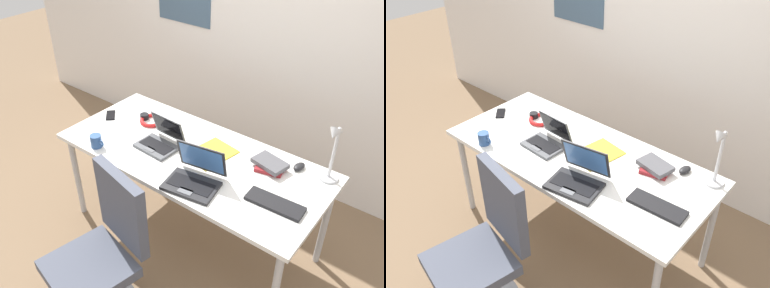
% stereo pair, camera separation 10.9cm
% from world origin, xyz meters
% --- Properties ---
extents(ground_plane, '(12.00, 12.00, 0.00)m').
position_xyz_m(ground_plane, '(0.00, 0.00, 0.00)').
color(ground_plane, '#7A6047').
extents(wall_back, '(6.00, 0.13, 2.60)m').
position_xyz_m(wall_back, '(-0.00, 1.10, 1.30)').
color(wall_back, silver).
rests_on(wall_back, ground_plane).
extents(desk, '(1.80, 0.80, 0.74)m').
position_xyz_m(desk, '(0.00, 0.00, 0.68)').
color(desk, white).
rests_on(desk, ground_plane).
extents(desk_lamp, '(0.12, 0.18, 0.40)m').
position_xyz_m(desk_lamp, '(0.80, 0.28, 0.94)').
color(desk_lamp, silver).
rests_on(desk_lamp, desk).
extents(laptop_mid_desk, '(0.28, 0.26, 0.20)m').
position_xyz_m(laptop_mid_desk, '(-0.23, -0.06, 0.78)').
color(laptop_mid_desk, '#515459').
rests_on(laptop_mid_desk, desk).
extents(laptop_near_mouse, '(0.35, 0.32, 0.23)m').
position_xyz_m(laptop_near_mouse, '(0.19, -0.22, 0.79)').
color(laptop_near_mouse, '#232326').
rests_on(laptop_near_mouse, desk).
extents(external_keyboard, '(0.34, 0.14, 0.02)m').
position_xyz_m(external_keyboard, '(0.66, -0.10, 0.75)').
color(external_keyboard, black).
rests_on(external_keyboard, desk).
extents(computer_mouse, '(0.07, 0.10, 0.03)m').
position_xyz_m(computer_mouse, '(0.62, 0.29, 0.76)').
color(computer_mouse, black).
rests_on(computer_mouse, desk).
extents(cell_phone, '(0.14, 0.14, 0.01)m').
position_xyz_m(cell_phone, '(-0.79, 0.01, 0.74)').
color(cell_phone, black).
rests_on(cell_phone, desk).
extents(headphones, '(0.21, 0.18, 0.04)m').
position_xyz_m(headphones, '(-0.48, 0.14, 0.76)').
color(headphones, red).
rests_on(headphones, desk).
extents(book_stack, '(0.23, 0.18, 0.05)m').
position_xyz_m(book_stack, '(0.47, 0.18, 0.77)').
color(book_stack, maroon).
rests_on(book_stack, desk).
extents(paper_folder_by_keyboard, '(0.28, 0.35, 0.01)m').
position_xyz_m(paper_folder_by_keyboard, '(0.10, 0.08, 0.74)').
color(paper_folder_by_keyboard, gold).
rests_on(paper_folder_by_keyboard, desk).
extents(coffee_mug, '(0.11, 0.08, 0.09)m').
position_xyz_m(coffee_mug, '(-0.56, -0.32, 0.78)').
color(coffee_mug, '#2D518C').
rests_on(coffee_mug, desk).
extents(office_chair, '(0.52, 0.58, 0.97)m').
position_xyz_m(office_chair, '(-0.04, -0.80, 0.40)').
color(office_chair, black).
rests_on(office_chair, ground_plane).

